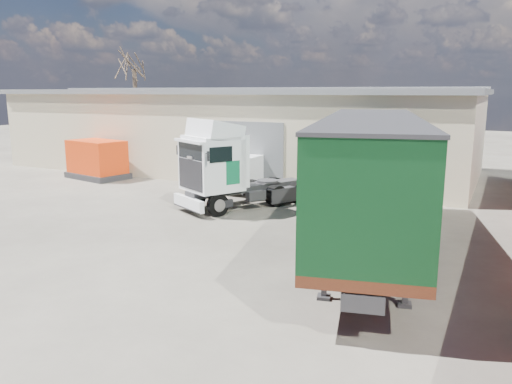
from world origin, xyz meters
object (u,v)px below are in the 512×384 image
at_px(bare_tree, 134,58).
at_px(box_trailer, 370,170).
at_px(tractor_unit, 227,171).
at_px(panel_van, 245,172).
at_px(orange_skip, 97,162).

xyz_separation_m(bare_tree, box_trailer, (24.44, -17.85, -5.24)).
distance_m(tractor_unit, box_trailer, 7.88).
distance_m(bare_tree, tractor_unit, 23.53).
distance_m(box_trailer, panel_van, 11.44).
bearing_deg(panel_van, tractor_unit, -72.70).
bearing_deg(box_trailer, bare_tree, 130.45).
bearing_deg(box_trailer, orange_skip, 146.69).
bearing_deg(panel_van, orange_skip, -174.97).
bearing_deg(tractor_unit, panel_van, 135.26).
relative_size(panel_van, orange_skip, 1.14).
relative_size(bare_tree, orange_skip, 2.37).
distance_m(bare_tree, panel_van, 20.26).
height_order(bare_tree, tractor_unit, bare_tree).
height_order(tractor_unit, panel_van, tractor_unit).
bearing_deg(tractor_unit, bare_tree, 167.38).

